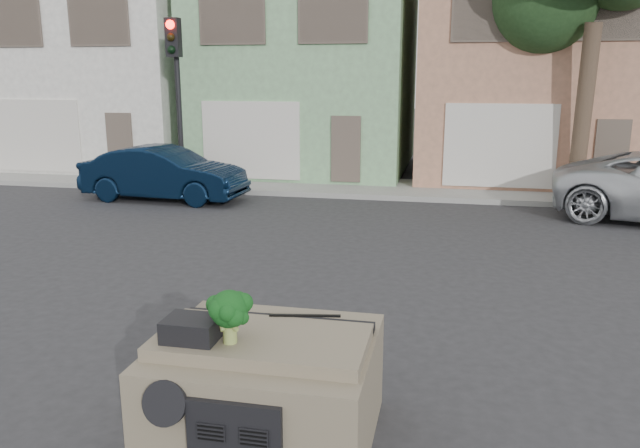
% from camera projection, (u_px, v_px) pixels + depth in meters
% --- Properties ---
extents(ground_plane, '(120.00, 120.00, 0.00)m').
position_uv_depth(ground_plane, '(328.00, 321.00, 8.89)').
color(ground_plane, '#303033').
rests_on(ground_plane, ground).
extents(sidewalk, '(40.00, 3.00, 0.15)m').
position_uv_depth(sidewalk, '(396.00, 189.00, 18.87)').
color(sidewalk, gray).
rests_on(sidewalk, ground).
extents(townhouse_white, '(7.20, 8.20, 7.55)m').
position_uv_depth(townhouse_white, '(122.00, 66.00, 24.04)').
color(townhouse_white, silver).
rests_on(townhouse_white, ground).
extents(townhouse_mint, '(7.20, 8.20, 7.55)m').
position_uv_depth(townhouse_mint, '(312.00, 66.00, 22.53)').
color(townhouse_mint, '#7FB07D').
rests_on(townhouse_mint, ground).
extents(townhouse_tan, '(7.20, 8.20, 7.55)m').
position_uv_depth(townhouse_tan, '(528.00, 65.00, 21.01)').
color(townhouse_tan, tan).
rests_on(townhouse_tan, ground).
extents(navy_sedan, '(4.65, 1.84, 1.50)m').
position_uv_depth(navy_sedan, '(166.00, 200.00, 17.59)').
color(navy_sedan, black).
rests_on(navy_sedan, ground).
extents(traffic_signal, '(0.40, 0.40, 5.10)m').
position_uv_depth(traffic_signal, '(178.00, 105.00, 18.66)').
color(traffic_signal, black).
rests_on(traffic_signal, ground).
extents(tree_near, '(4.40, 4.00, 8.50)m').
position_uv_depth(tree_near, '(590.00, 43.00, 16.23)').
color(tree_near, '#203C1C').
rests_on(tree_near, ground).
extents(car_dashboard, '(2.00, 1.80, 1.12)m').
position_uv_depth(car_dashboard, '(267.00, 384.00, 5.91)').
color(car_dashboard, '#786D56').
rests_on(car_dashboard, ground).
extents(instrument_hump, '(0.48, 0.38, 0.20)m').
position_uv_depth(instrument_hump, '(192.00, 329.00, 5.54)').
color(instrument_hump, black).
rests_on(instrument_hump, car_dashboard).
extents(wiper_arm, '(0.69, 0.15, 0.02)m').
position_uv_depth(wiper_arm, '(305.00, 316.00, 6.08)').
color(wiper_arm, black).
rests_on(wiper_arm, car_dashboard).
extents(broccoli, '(0.53, 0.53, 0.49)m').
position_uv_depth(broccoli, '(229.00, 316.00, 5.44)').
color(broccoli, '#0F3B12').
rests_on(broccoli, car_dashboard).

